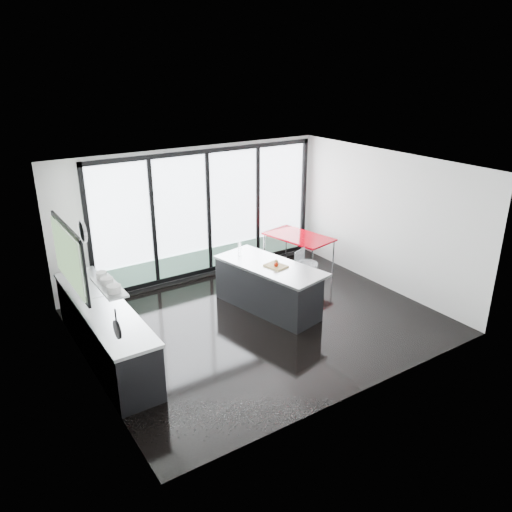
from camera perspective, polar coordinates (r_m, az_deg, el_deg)
floor at (r=9.11m, az=0.51°, el=-7.46°), size 6.00×5.00×0.00m
ceiling at (r=8.14m, az=0.58°, el=10.08°), size 6.00×5.00×0.00m
wall_back at (r=10.71m, az=-5.62°, el=4.33°), size 6.00×0.09×2.80m
wall_front at (r=6.76m, az=12.46°, el=-5.45°), size 6.00×0.00×2.80m
wall_left at (r=7.60m, az=-19.65°, el=-1.82°), size 0.26×5.00×2.80m
wall_right at (r=10.41m, az=14.44°, el=3.98°), size 0.00×5.00×2.80m
counter_cabinets at (r=8.24m, az=-16.90°, el=-8.12°), size 0.69×3.24×1.36m
island at (r=9.36m, az=1.30°, el=-3.54°), size 1.34×2.30×1.15m
bar_stool_near at (r=9.18m, az=4.84°, el=-5.08°), size 0.52×0.52×0.63m
bar_stool_far at (r=9.78m, az=5.78°, el=-2.89°), size 0.64×0.64×0.78m
red_table at (r=11.19m, az=4.85°, el=0.39°), size 1.14×1.63×0.80m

